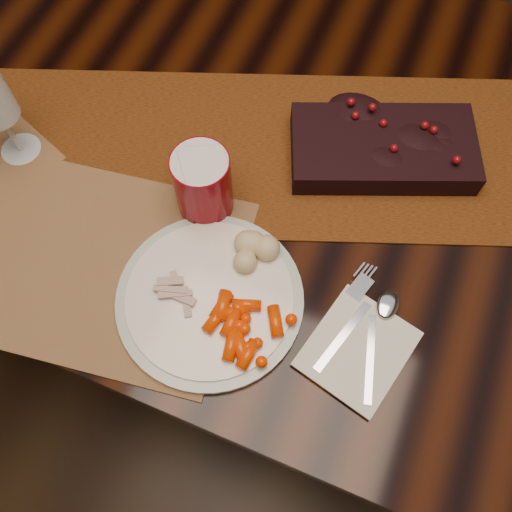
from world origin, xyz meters
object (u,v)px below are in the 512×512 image
at_px(centerpiece, 384,146).
at_px(dinner_plate, 210,298).
at_px(mashed_potatoes, 252,253).
at_px(red_cup, 203,185).
at_px(turkey_shreds, 179,288).
at_px(napkin, 358,349).
at_px(dining_table, 300,246).
at_px(baby_carrots, 243,328).
at_px(placemat_main, 94,263).

height_order(centerpiece, dinner_plate, centerpiece).
xyz_separation_m(mashed_potatoes, red_cup, (-0.11, 0.07, 0.03)).
relative_size(turkey_shreds, napkin, 0.49).
height_order(centerpiece, mashed_potatoes, centerpiece).
relative_size(centerpiece, turkey_shreds, 4.08).
xyz_separation_m(centerpiece, napkin, (0.07, -0.34, -0.03)).
bearing_deg(napkin, red_cup, 169.59).
bearing_deg(dinner_plate, centerpiece, 65.16).
bearing_deg(centerpiece, napkin, -78.68).
distance_m(dining_table, baby_carrots, 0.54).
height_order(dining_table, placemat_main, placemat_main).
xyz_separation_m(dinner_plate, baby_carrots, (0.07, -0.03, 0.02)).
distance_m(dining_table, red_cup, 0.49).
xyz_separation_m(dining_table, napkin, (0.18, -0.31, 0.38)).
relative_size(turkey_shreds, red_cup, 0.61).
height_order(placemat_main, baby_carrots, baby_carrots).
distance_m(mashed_potatoes, napkin, 0.21).
relative_size(dining_table, baby_carrots, 16.94).
bearing_deg(red_cup, mashed_potatoes, -31.47).
xyz_separation_m(dinner_plate, napkin, (0.23, 0.01, -0.01)).
distance_m(placemat_main, baby_carrots, 0.27).
height_order(placemat_main, red_cup, red_cup).
bearing_deg(placemat_main, red_cup, 45.37).
bearing_deg(dining_table, turkey_shreds, -107.33).
distance_m(dinner_plate, mashed_potatoes, 0.09).
bearing_deg(dining_table, placemat_main, -127.25).
height_order(dining_table, mashed_potatoes, mashed_potatoes).
height_order(napkin, red_cup, red_cup).
relative_size(dining_table, dinner_plate, 6.27).
bearing_deg(baby_carrots, red_cup, 128.40).
bearing_deg(dinner_plate, napkin, 2.93).
distance_m(centerpiece, dinner_plate, 0.39).
bearing_deg(centerpiece, mashed_potatoes, -115.44).
relative_size(placemat_main, turkey_shreds, 6.01).
height_order(centerpiece, turkey_shreds, centerpiece).
xyz_separation_m(centerpiece, mashed_potatoes, (-0.13, -0.27, 0.00)).
bearing_deg(dinner_plate, placemat_main, -176.73).
height_order(centerpiece, baby_carrots, centerpiece).
bearing_deg(placemat_main, baby_carrots, -11.69).
bearing_deg(placemat_main, mashed_potatoes, 14.37).
bearing_deg(dinner_plate, dining_table, 79.89).
bearing_deg(dining_table, baby_carrots, -88.40).
height_order(dining_table, baby_carrots, baby_carrots).
relative_size(baby_carrots, turkey_shreds, 1.40).
xyz_separation_m(placemat_main, turkey_shreds, (0.15, 0.00, 0.03)).
bearing_deg(baby_carrots, mashed_potatoes, 105.98).
bearing_deg(red_cup, turkey_shreds, -79.48).
distance_m(centerpiece, placemat_main, 0.52).
bearing_deg(napkin, mashed_potatoes, 173.97).
height_order(mashed_potatoes, napkin, mashed_potatoes).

